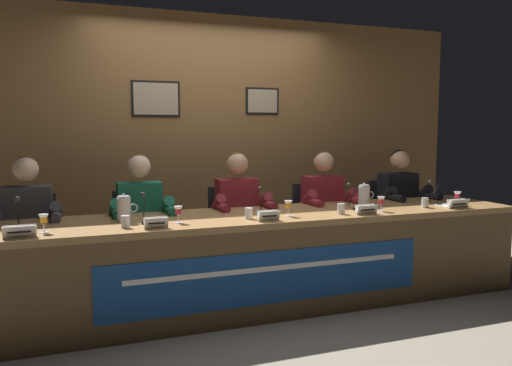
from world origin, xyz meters
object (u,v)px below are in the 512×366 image
at_px(water_cup_left, 125,222).
at_px(panelist_far_right, 402,201).
at_px(panelist_left, 141,217).
at_px(microphone_right, 354,200).
at_px(nameplate_center, 269,216).
at_px(juice_glass_far_right, 457,196).
at_px(water_cup_center, 249,214).
at_px(water_pitcher_left_side, 124,209).
at_px(document_stack_far_right, 450,205).
at_px(chair_center, 233,237).
at_px(water_cup_right, 341,209).
at_px(panelist_right, 326,206).
at_px(microphone_far_right, 436,197).
at_px(juice_glass_far_left, 44,220).
at_px(juice_glass_right, 381,201).
at_px(panelist_far_left, 28,223).
at_px(juice_glass_center, 288,205).
at_px(nameplate_far_right, 458,204).
at_px(chair_right, 316,231).
at_px(water_pitcher_right_side, 364,196).
at_px(conference_table, 261,244).
at_px(nameplate_left, 156,223).
at_px(nameplate_right, 366,210).
at_px(chair_far_left, 31,253).
at_px(juice_glass_left, 178,211).
at_px(panelist_center, 240,211).
at_px(chair_left, 139,244).
at_px(microphone_far_left, 17,219).
at_px(microphone_left, 145,213).
at_px(water_cup_far_right, 425,203).
at_px(chair_far_right, 390,225).
at_px(microphone_center, 264,205).
at_px(nameplate_far_left, 20,232).

xyz_separation_m(water_cup_left, panelist_far_right, (2.75, 0.64, -0.08)).
distance_m(panelist_left, microphone_right, 1.79).
height_order(nameplate_center, juice_glass_far_right, juice_glass_far_right).
distance_m(water_cup_center, microphone_right, 1.00).
bearing_deg(water_pitcher_left_side, document_stack_far_right, -4.27).
distance_m(chair_center, water_cup_right, 1.12).
xyz_separation_m(panelist_right, microphone_far_right, (0.83, -0.51, 0.11)).
height_order(water_cup_left, document_stack_far_right, water_cup_left).
distance_m(juice_glass_far_left, juice_glass_right, 2.57).
xyz_separation_m(panelist_far_left, juice_glass_center, (1.91, -0.60, 0.12)).
bearing_deg(water_cup_right, nameplate_far_right, -4.28).
relative_size(chair_right, water_pitcher_left_side, 4.27).
bearing_deg(water_pitcher_right_side, conference_table, -170.74).
height_order(nameplate_left, nameplate_right, same).
xyz_separation_m(water_pitcher_right_side, document_stack_far_right, (0.73, -0.25, -0.09)).
bearing_deg(water_pitcher_right_side, nameplate_center, -160.45).
relative_size(chair_center, water_cup_center, 10.56).
xyz_separation_m(chair_far_left, panelist_far_left, (0.00, -0.20, 0.28)).
height_order(juice_glass_far_left, panelist_far_right, panelist_far_right).
height_order(microphone_far_right, water_pitcher_left_side, microphone_far_right).
bearing_deg(chair_right, juice_glass_left, -152.54).
xyz_separation_m(conference_table, microphone_right, (0.87, 0.07, 0.29)).
relative_size(panelist_left, panelist_center, 1.00).
distance_m(panelist_left, water_cup_left, 0.67).
relative_size(microphone_right, nameplate_far_right, 1.10).
height_order(chair_far_left, juice_glass_right, chair_far_left).
bearing_deg(juice_glass_left, chair_left, 103.52).
bearing_deg(juice_glass_center, microphone_far_right, 3.42).
height_order(microphone_far_left, microphone_left, same).
distance_m(juice_glass_left, juice_glass_center, 0.86).
bearing_deg(microphone_far_right, panelist_far_left, 171.39).
bearing_deg(juice_glass_far_right, chair_left, 163.57).
relative_size(water_cup_far_right, document_stack_far_right, 0.39).
relative_size(chair_left, chair_far_right, 1.00).
xyz_separation_m(nameplate_far_right, microphone_far_right, (-0.05, 0.22, 0.03)).
xyz_separation_m(chair_center, water_cup_center, (-0.13, -0.80, 0.35)).
bearing_deg(microphone_center, nameplate_far_left, -170.80).
distance_m(panelist_center, juice_glass_right, 1.21).
xyz_separation_m(juice_glass_far_left, microphone_right, (2.43, 0.16, -0.01)).
relative_size(chair_left, microphone_right, 4.15).
bearing_deg(water_cup_center, chair_far_right, 23.61).
height_order(water_cup_right, water_pitcher_right_side, water_pitcher_right_side).
xyz_separation_m(chair_far_left, nameplate_far_right, (3.44, -0.94, 0.35)).
relative_size(panelist_right, water_cup_right, 14.41).
height_order(juice_glass_left, water_pitcher_right_side, water_pitcher_right_side).
height_order(chair_left, juice_glass_right, chair_left).
height_order(conference_table, chair_left, chair_left).
distance_m(panelist_right, microphone_right, 0.48).
height_order(chair_far_left, microphone_far_left, microphone_far_left).
height_order(juice_glass_left, water_cup_left, juice_glass_left).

